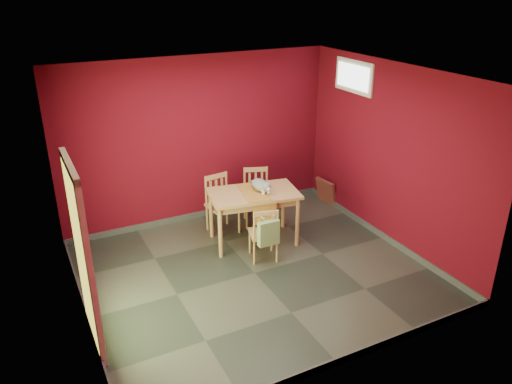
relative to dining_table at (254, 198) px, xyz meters
name	(u,v)px	position (x,y,z in m)	size (l,w,h in m)	color
ground	(255,273)	(-0.40, -0.82, -0.72)	(4.50, 4.50, 0.00)	#2D342D
room_shell	(255,270)	(-0.40, -0.82, -0.67)	(4.50, 4.50, 4.50)	#5B0917
doorway	(81,253)	(-2.63, -1.22, 0.40)	(0.06, 1.01, 2.13)	#B7D838
window	(354,76)	(1.83, 0.18, 1.63)	(0.05, 0.90, 0.50)	white
outlet_plate	(284,184)	(1.20, 1.16, -0.42)	(0.08, 0.01, 0.12)	silver
dining_table	(254,198)	(0.00, 0.00, 0.00)	(1.43, 0.99, 0.82)	tan
table_runner	(257,199)	(0.00, -0.12, 0.05)	(0.48, 0.79, 0.37)	#A46E2A
chair_far_left	(221,203)	(-0.30, 0.55, -0.25)	(0.49, 0.49, 0.93)	tan
chair_far_right	(257,196)	(0.34, 0.57, -0.25)	(0.55, 0.55, 0.92)	tan
chair_near	(264,233)	(-0.11, -0.54, -0.30)	(0.47, 0.47, 0.83)	tan
tote_bag	(269,233)	(-0.14, -0.75, -0.19)	(0.30, 0.18, 0.43)	#79A066
cat	(261,183)	(0.13, 0.02, 0.22)	(0.24, 0.46, 0.23)	slate
picture_frame	(326,192)	(1.79, 0.67, -0.50)	(0.20, 0.46, 0.45)	brown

